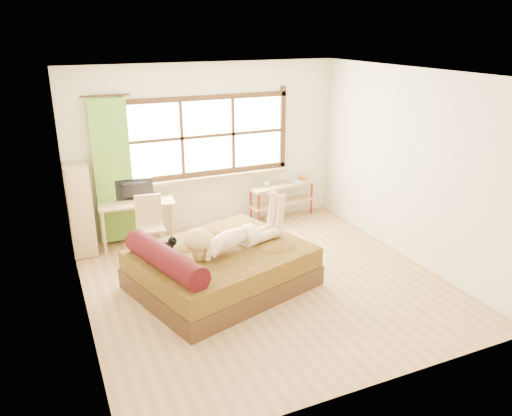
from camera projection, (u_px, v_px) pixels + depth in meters
name	position (u px, v px, depth m)	size (l,w,h in m)	color
floor	(265.00, 282.00, 6.64)	(4.50, 4.50, 0.00)	#9E754C
ceiling	(267.00, 73.00, 5.71)	(4.50, 4.50, 0.00)	white
wall_back	(208.00, 148.00, 8.11)	(4.50, 4.50, 0.00)	silver
wall_front	(377.00, 258.00, 4.24)	(4.50, 4.50, 0.00)	silver
wall_left	(75.00, 211.00, 5.32)	(4.50, 4.50, 0.00)	silver
wall_right	(411.00, 166.00, 7.03)	(4.50, 4.50, 0.00)	silver
window	(208.00, 139.00, 8.03)	(2.80, 0.16, 1.46)	#FFEDBF
curtain	(113.00, 172.00, 7.49)	(0.55, 0.10, 2.20)	#5D8925
bed	(219.00, 267.00, 6.43)	(2.49, 2.21, 0.80)	black
woman	(233.00, 226.00, 6.28)	(1.47, 0.42, 0.63)	#D5AB89
kitten	(163.00, 247.00, 6.15)	(0.31, 0.13, 0.25)	black
desk	(137.00, 207.00, 7.62)	(1.18, 0.64, 0.70)	#A6835A
monitor	(135.00, 190.00, 7.58)	(0.56, 0.07, 0.32)	black
chair	(150.00, 222.00, 7.39)	(0.44, 0.44, 0.88)	#A6835A
pipe_shelf	(283.00, 193.00, 8.75)	(1.28, 0.51, 0.71)	#A6835A
cup	(267.00, 184.00, 8.56)	(0.12, 0.12, 0.09)	gray
book	(292.00, 182.00, 8.76)	(0.17, 0.24, 0.02)	gray
bookshelf	(80.00, 208.00, 7.33)	(0.36, 0.60, 1.36)	#A6835A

